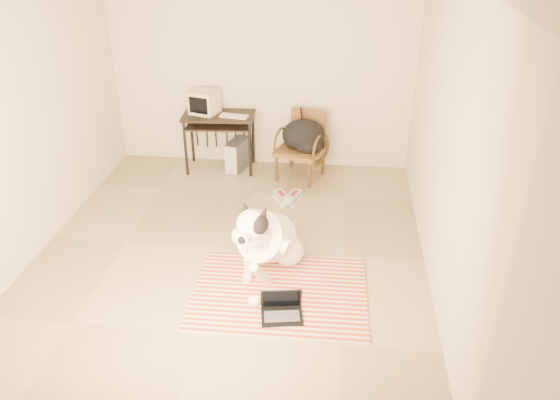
% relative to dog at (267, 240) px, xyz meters
% --- Properties ---
extents(floor, '(4.50, 4.50, 0.00)m').
position_rel_dog_xyz_m(floor, '(-0.42, 0.35, -0.36)').
color(floor, '#99875E').
rests_on(floor, ground).
extents(wall_back, '(4.50, 0.00, 4.50)m').
position_rel_dog_xyz_m(wall_back, '(-0.42, 2.60, 0.99)').
color(wall_back, beige).
rests_on(wall_back, floor).
extents(wall_front, '(4.50, 0.00, 4.50)m').
position_rel_dog_xyz_m(wall_front, '(-0.42, -1.90, 0.99)').
color(wall_front, beige).
rests_on(wall_front, floor).
extents(wall_left, '(0.00, 4.50, 4.50)m').
position_rel_dog_xyz_m(wall_left, '(-2.42, 0.35, 0.99)').
color(wall_left, beige).
rests_on(wall_left, floor).
extents(wall_right, '(0.00, 4.50, 4.50)m').
position_rel_dog_xyz_m(wall_right, '(1.58, 0.35, 0.99)').
color(wall_right, beige).
rests_on(wall_right, floor).
extents(rug, '(1.64, 1.27, 0.02)m').
position_rel_dog_xyz_m(rug, '(0.16, -0.35, -0.35)').
color(rug, red).
rests_on(rug, floor).
extents(dog, '(0.66, 1.26, 0.91)m').
position_rel_dog_xyz_m(dog, '(0.00, 0.00, 0.00)').
color(dog, silver).
rests_on(dog, rug).
extents(laptop, '(0.40, 0.32, 0.25)m').
position_rel_dog_xyz_m(laptop, '(0.22, -0.67, -0.28)').
color(laptop, black).
rests_on(laptop, rug).
extents(computer_desk, '(0.97, 0.58, 0.78)m').
position_rel_dog_xyz_m(computer_desk, '(-0.95, 2.29, 0.31)').
color(computer_desk, black).
rests_on(computer_desk, floor).
extents(crt_monitor, '(0.41, 0.40, 0.30)m').
position_rel_dog_xyz_m(crt_monitor, '(-1.15, 2.35, 0.57)').
color(crt_monitor, beige).
rests_on(crt_monitor, computer_desk).
extents(desk_keyboard, '(0.38, 0.19, 0.02)m').
position_rel_dog_xyz_m(desk_keyboard, '(-0.73, 2.23, 0.43)').
color(desk_keyboard, beige).
rests_on(desk_keyboard, computer_desk).
extents(pc_tower, '(0.30, 0.48, 0.42)m').
position_rel_dog_xyz_m(pc_tower, '(-0.72, 2.31, -0.15)').
color(pc_tower, '#454547').
rests_on(pc_tower, floor).
extents(rattan_chair, '(0.71, 0.70, 0.86)m').
position_rel_dog_xyz_m(rattan_chair, '(0.16, 2.21, 0.07)').
color(rattan_chair, brown).
rests_on(rattan_chair, floor).
extents(backpack, '(0.56, 0.50, 0.41)m').
position_rel_dog_xyz_m(backpack, '(0.20, 2.14, 0.22)').
color(backpack, black).
rests_on(backpack, rattan_chair).
extents(sneaker_left, '(0.25, 0.32, 0.10)m').
position_rel_dog_xyz_m(sneaker_left, '(-0.02, 1.46, -0.32)').
color(sneaker_left, white).
rests_on(sneaker_left, floor).
extents(sneaker_right, '(0.21, 0.32, 0.11)m').
position_rel_dog_xyz_m(sneaker_right, '(0.12, 1.47, -0.32)').
color(sneaker_right, white).
rests_on(sneaker_right, floor).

